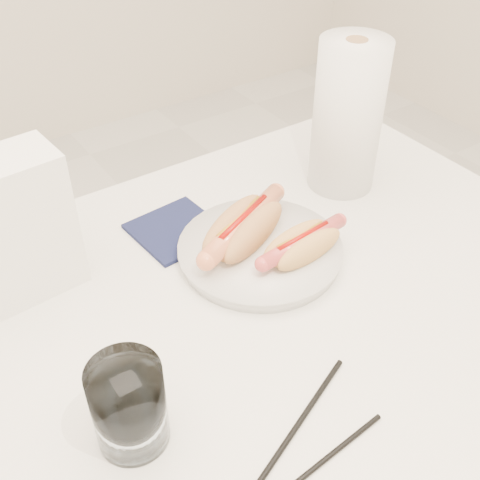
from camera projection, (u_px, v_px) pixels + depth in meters
table at (219, 362)px, 0.82m from camera, size 1.20×0.80×0.75m
plate at (260, 252)px, 0.90m from camera, size 0.29×0.29×0.02m
hotdog_left at (243, 228)px, 0.89m from camera, size 0.19×0.13×0.05m
hotdog_right at (302, 245)px, 0.87m from camera, size 0.16×0.07×0.04m
water_glass at (129, 406)px, 0.63m from camera, size 0.08×0.08×0.11m
chopstick_near at (296, 428)px, 0.67m from camera, size 0.21×0.09×0.01m
chopstick_far at (317, 466)px, 0.63m from camera, size 0.20×0.02×0.01m
napkin_box at (11, 229)px, 0.79m from camera, size 0.16×0.10×0.21m
navy_napkin at (176, 230)px, 0.95m from camera, size 0.14×0.14×0.01m
paper_towel_roll at (347, 117)px, 0.99m from camera, size 0.15×0.15×0.26m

